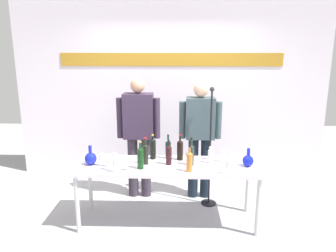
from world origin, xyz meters
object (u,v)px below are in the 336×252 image
object	(u,v)px
wine_glass_left_1	(114,156)
wine_glass_right_2	(224,154)
wine_glass_left_5	(115,163)
wine_glass_right_3	(211,151)
presenter_right	(200,133)
wine_glass_left_4	(109,158)
wine_bottle_1	(146,153)
wine_bottle_3	(140,157)
presenter_left	(139,131)
display_table	(168,169)
wine_bottle_0	(189,161)
wine_glass_left_0	(101,158)
wine_glass_right_0	(228,164)
decanter_blue_left	(91,158)
wine_bottle_5	(191,154)
wine_glass_left_2	(126,163)
decanter_blue_right	(248,160)
wine_glass_right_1	(211,154)
wine_glass_left_3	(109,161)
wine_bottle_6	(180,149)
microphone_stand	(210,166)
wine_bottle_2	(153,148)
wine_bottle_4	(169,154)
wine_bottle_7	(168,149)

from	to	relation	value
wine_glass_left_1	wine_glass_right_2	distance (m)	1.31
wine_glass_left_5	wine_glass_right_3	bearing A→B (deg)	22.07
presenter_right	wine_glass_left_4	xyz separation A→B (m)	(-1.10, -0.80, -0.09)
wine_bottle_1	wine_bottle_3	distance (m)	0.16
presenter_left	wine_glass_left_1	bearing A→B (deg)	-106.98
display_table	wine_bottle_0	bearing A→B (deg)	-39.56
wine_glass_left_0	wine_glass_right_0	world-z (taller)	wine_glass_right_0
decanter_blue_left	wine_bottle_5	bearing A→B (deg)	0.90
decanter_blue_left	wine_bottle_5	world-z (taller)	wine_bottle_5
wine_bottle_0	wine_bottle_1	world-z (taller)	wine_bottle_1
wine_glass_left_2	wine_glass_right_3	bearing A→B (deg)	20.93
wine_bottle_0	wine_glass_left_2	world-z (taller)	wine_bottle_0
presenter_left	decanter_blue_right	bearing A→B (deg)	-28.32
wine_glass_right_0	wine_glass_right_2	size ratio (longest dim) A/B	1.19
wine_bottle_3	wine_glass_right_1	bearing A→B (deg)	14.40
presenter_right	wine_bottle_0	size ratio (longest dim) A/B	5.44
display_table	wine_glass_left_3	distance (m)	0.70
wine_bottle_6	wine_glass_right_1	bearing A→B (deg)	-16.10
wine_glass_left_2	wine_glass_right_0	world-z (taller)	wine_glass_right_0
wine_glass_right_3	microphone_stand	bearing A→B (deg)	87.49
wine_glass_left_1	wine_bottle_6	bearing A→B (deg)	11.52
wine_bottle_1	wine_bottle_2	world-z (taller)	wine_bottle_1
display_table	wine_glass_left_4	distance (m)	0.70
wine_bottle_6	wine_glass_right_2	distance (m)	0.53
wine_glass_left_5	wine_bottle_4	bearing A→B (deg)	24.24
wine_glass_left_2	wine_glass_left_4	distance (m)	0.24
decanter_blue_left	wine_bottle_0	xyz separation A→B (m)	(1.15, -0.18, 0.05)
wine_bottle_6	wine_glass_left_1	bearing A→B (deg)	-168.48
wine_bottle_0	wine_glass_right_1	distance (m)	0.38
wine_glass_left_4	wine_glass_right_1	xyz separation A→B (m)	(1.18, 0.16, 0.00)
wine_bottle_0	wine_glass_right_1	bearing A→B (deg)	46.85
wine_glass_left_4	decanter_blue_left	bearing A→B (deg)	163.89
wine_glass_left_5	wine_glass_right_1	bearing A→B (deg)	16.91
wine_glass_left_0	microphone_stand	size ratio (longest dim) A/B	0.09
wine_glass_right_2	wine_glass_left_3	bearing A→B (deg)	-166.69
decanter_blue_left	wine_bottle_3	world-z (taller)	wine_bottle_3
presenter_right	wine_bottle_6	world-z (taller)	presenter_right
wine_glass_left_1	presenter_right	bearing A→B (deg)	33.16
wine_bottle_4	decanter_blue_right	bearing A→B (deg)	-1.84
decanter_blue_left	wine_bottle_1	size ratio (longest dim) A/B	0.72
wine_bottle_0	wine_glass_left_4	world-z (taller)	wine_bottle_0
wine_bottle_1	decanter_blue_right	bearing A→B (deg)	-1.97
wine_bottle_5	wine_glass_left_3	bearing A→B (deg)	-168.55
presenter_left	wine_bottle_2	bearing A→B (deg)	-65.07
decanter_blue_left	wine_glass_right_0	bearing A→B (deg)	-8.87
wine_bottle_0	wine_glass_left_3	size ratio (longest dim) A/B	1.90
presenter_left	wine_glass_left_1	world-z (taller)	presenter_left
wine_glass_right_3	wine_bottle_7	bearing A→B (deg)	176.97
wine_glass_left_4	wine_glass_left_5	distance (m)	0.20
wine_glass_left_3	wine_glass_right_2	bearing A→B (deg)	13.31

